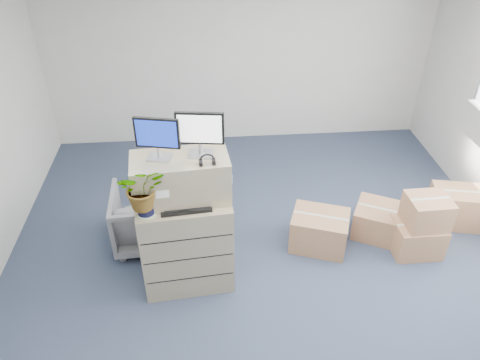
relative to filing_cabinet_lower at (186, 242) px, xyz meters
name	(u,v)px	position (x,y,z in m)	size (l,w,h in m)	color
ground	(267,291)	(0.85, -0.27, -0.55)	(7.00, 7.00, 0.00)	#272E46
wall_back	(240,57)	(0.85, 3.24, 0.85)	(6.00, 0.02, 2.80)	#B7B6AE
filing_cabinet_lower	(186,242)	(0.00, 0.00, 0.00)	(0.94, 0.58, 1.10)	gray
filing_cabinet_upper	(181,178)	(0.00, 0.05, 0.79)	(0.94, 0.47, 0.47)	gray
monitor_left	(157,136)	(-0.19, 0.07, 1.26)	(0.42, 0.21, 0.42)	#99999E
monitor_right	(200,132)	(0.21, 0.09, 1.27)	(0.45, 0.20, 0.45)	#99999E
headphones	(207,161)	(0.26, -0.08, 1.06)	(0.15, 0.15, 0.02)	black
keyboard	(186,207)	(0.03, -0.13, 0.56)	(0.50, 0.21, 0.03)	black
mouse	(216,202)	(0.32, -0.07, 0.57)	(0.10, 0.06, 0.04)	silver
water_bottle	(186,186)	(0.04, 0.04, 0.70)	(0.09, 0.09, 0.30)	gray
phone_dock	(182,193)	(-0.01, 0.07, 0.60)	(0.06, 0.06, 0.13)	silver
external_drive	(214,187)	(0.32, 0.16, 0.58)	(0.22, 0.17, 0.07)	black
tissue_box	(219,181)	(0.37, 0.14, 0.67)	(0.26, 0.13, 0.10)	#3D99D1
potted_plant	(143,192)	(-0.35, -0.18, 0.81)	(0.46, 0.50, 0.46)	#A4C09B
office_chair	(147,214)	(-0.49, 0.69, -0.14)	(0.79, 0.74, 0.81)	slate
cardboard_boxes	(397,221)	(2.54, 0.47, -0.29)	(2.66, 0.99, 0.77)	#9A6B4A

